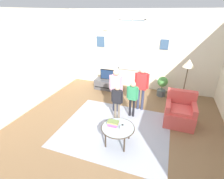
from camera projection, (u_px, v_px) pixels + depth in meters
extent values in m
cube|color=brown|center=(113.00, 132.00, 4.25)|extent=(6.18, 6.52, 0.02)
cube|color=silver|center=(139.00, 51.00, 6.21)|extent=(5.58, 0.12, 2.88)
cube|color=silver|center=(131.00, 45.00, 6.15)|extent=(0.90, 0.02, 1.81)
cube|color=white|center=(132.00, 19.00, 5.75)|extent=(0.96, 0.04, 0.06)
cube|color=white|center=(130.00, 69.00, 6.52)|extent=(0.96, 0.04, 0.06)
cube|color=white|center=(119.00, 45.00, 6.27)|extent=(0.06, 0.04, 1.81)
cube|color=white|center=(143.00, 46.00, 6.00)|extent=(0.06, 0.04, 1.81)
cube|color=white|center=(131.00, 45.00, 6.13)|extent=(0.03, 0.04, 1.81)
cube|color=white|center=(131.00, 45.00, 6.13)|extent=(0.90, 0.04, 0.03)
cube|color=#38567A|center=(101.00, 42.00, 6.48)|extent=(0.32, 0.03, 0.40)
cube|color=#38567A|center=(164.00, 45.00, 5.75)|extent=(0.28, 0.03, 0.34)
cylinder|color=silver|center=(106.00, 27.00, 6.17)|extent=(0.24, 0.04, 0.24)
cube|color=silver|center=(13.00, 67.00, 4.49)|extent=(0.12, 5.92, 2.88)
cube|color=#999EAD|center=(115.00, 128.00, 4.37)|extent=(2.75, 2.35, 0.01)
cube|color=#4C4C51|center=(108.00, 84.00, 6.52)|extent=(1.03, 0.44, 0.38)
cube|color=black|center=(106.00, 88.00, 6.36)|extent=(0.93, 0.02, 0.02)
cylinder|color=#4C4C4C|center=(108.00, 79.00, 6.43)|extent=(0.08, 0.08, 0.05)
cube|color=black|center=(108.00, 74.00, 6.35)|extent=(0.60, 0.05, 0.39)
cube|color=navy|center=(108.00, 75.00, 6.32)|extent=(0.56, 0.01, 0.35)
cube|color=#D14C47|center=(179.00, 117.00, 4.50)|extent=(0.76, 0.72, 0.42)
cube|color=#D14C47|center=(181.00, 98.00, 4.57)|extent=(0.76, 0.16, 0.45)
cube|color=#D14C47|center=(168.00, 105.00, 4.46)|extent=(0.12, 0.65, 0.20)
cube|color=#D14C47|center=(194.00, 109.00, 4.27)|extent=(0.12, 0.65, 0.20)
cube|color=#E1524D|center=(181.00, 110.00, 4.35)|extent=(0.61, 0.50, 0.08)
cylinder|color=#99B2B7|center=(118.00, 128.00, 3.72)|extent=(0.73, 0.73, 0.02)
torus|color=#3F3328|center=(118.00, 128.00, 3.72)|extent=(0.76, 0.76, 0.02)
cylinder|color=#33281E|center=(112.00, 128.00, 4.07)|extent=(0.04, 0.04, 0.43)
cylinder|color=#33281E|center=(129.00, 132.00, 3.94)|extent=(0.04, 0.04, 0.43)
cylinder|color=#33281E|center=(105.00, 139.00, 3.70)|extent=(0.04, 0.04, 0.43)
cylinder|color=#33281E|center=(124.00, 144.00, 3.57)|extent=(0.04, 0.04, 0.43)
cube|color=#BD4BC4|center=(113.00, 124.00, 3.79)|extent=(0.21, 0.20, 0.03)
cube|color=#A95C9E|center=(113.00, 123.00, 3.78)|extent=(0.24, 0.16, 0.03)
cube|color=tan|center=(113.00, 122.00, 3.77)|extent=(0.25, 0.14, 0.03)
cube|color=olive|center=(113.00, 121.00, 3.76)|extent=(0.25, 0.14, 0.02)
cylinder|color=white|center=(122.00, 128.00, 3.62)|extent=(0.09, 0.09, 0.08)
cube|color=black|center=(122.00, 126.00, 3.73)|extent=(0.06, 0.14, 0.02)
cylinder|color=black|center=(130.00, 107.00, 4.81)|extent=(0.07, 0.07, 0.55)
cylinder|color=black|center=(134.00, 108.00, 4.78)|extent=(0.07, 0.07, 0.55)
cube|color=#338C59|center=(133.00, 93.00, 4.59)|extent=(0.24, 0.12, 0.39)
sphere|color=#D8AD8C|center=(133.00, 84.00, 4.48)|extent=(0.15, 0.15, 0.15)
cylinder|color=#338C59|center=(128.00, 92.00, 4.61)|extent=(0.05, 0.05, 0.35)
cylinder|color=#338C59|center=(138.00, 94.00, 4.52)|extent=(0.05, 0.05, 0.35)
cylinder|color=#333851|center=(114.00, 101.00, 5.04)|extent=(0.08, 0.08, 0.68)
cylinder|color=#333851|center=(118.00, 101.00, 5.00)|extent=(0.08, 0.08, 0.68)
cube|color=#DB9EBC|center=(116.00, 83.00, 4.77)|extent=(0.29, 0.15, 0.48)
sphere|color=#D8AD8C|center=(116.00, 72.00, 4.63)|extent=(0.18, 0.18, 0.18)
cylinder|color=#DB9EBC|center=(110.00, 82.00, 4.80)|extent=(0.06, 0.06, 0.43)
cylinder|color=#DB9EBC|center=(122.00, 84.00, 4.70)|extent=(0.06, 0.06, 0.43)
cylinder|color=#726656|center=(115.00, 111.00, 4.65)|extent=(0.06, 0.06, 0.54)
cylinder|color=#726656|center=(119.00, 112.00, 4.62)|extent=(0.06, 0.06, 0.54)
cube|color=black|center=(117.00, 97.00, 4.44)|extent=(0.23, 0.12, 0.38)
sphere|color=#D8AD8C|center=(117.00, 88.00, 4.32)|extent=(0.15, 0.15, 0.15)
cylinder|color=black|center=(112.00, 96.00, 4.45)|extent=(0.05, 0.05, 0.34)
cylinder|color=black|center=(122.00, 97.00, 4.37)|extent=(0.05, 0.05, 0.34)
cylinder|color=#333851|center=(138.00, 99.00, 5.12)|extent=(0.08, 0.08, 0.70)
cylinder|color=#333851|center=(142.00, 100.00, 5.08)|extent=(0.08, 0.08, 0.70)
cube|color=red|center=(142.00, 81.00, 4.84)|extent=(0.30, 0.16, 0.50)
sphere|color=beige|center=(143.00, 70.00, 4.70)|extent=(0.19, 0.19, 0.19)
cylinder|color=red|center=(136.00, 80.00, 4.87)|extent=(0.06, 0.06, 0.45)
cylinder|color=red|center=(148.00, 81.00, 4.76)|extent=(0.06, 0.06, 0.45)
cylinder|color=#4C565B|center=(161.00, 93.00, 6.04)|extent=(0.31, 0.31, 0.22)
cylinder|color=#4C7238|center=(162.00, 88.00, 5.97)|extent=(0.02, 0.02, 0.14)
sphere|color=#4A9043|center=(163.00, 82.00, 5.86)|extent=(0.36, 0.36, 0.36)
cylinder|color=black|center=(179.00, 111.00, 5.12)|extent=(0.26, 0.26, 0.03)
cylinder|color=brown|center=(183.00, 90.00, 4.83)|extent=(0.03, 0.03, 1.43)
cone|color=beige|center=(189.00, 63.00, 4.48)|extent=(0.32, 0.32, 0.22)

